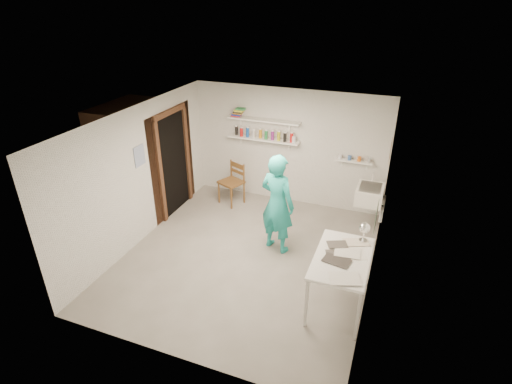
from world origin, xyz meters
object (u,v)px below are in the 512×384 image
(desk_lamp, at_px, (365,228))
(man, at_px, (277,204))
(wall_clock, at_px, (278,182))
(wooden_chair, at_px, (231,182))
(belfast_sink, at_px, (370,194))
(work_table, at_px, (340,281))

(desk_lamp, bearing_deg, man, 160.02)
(desk_lamp, bearing_deg, wall_clock, 154.19)
(wall_clock, bearing_deg, wooden_chair, 159.85)
(belfast_sink, relative_size, wall_clock, 1.90)
(belfast_sink, xyz_separation_m, wooden_chair, (-2.79, -0.01, -0.22))
(man, relative_size, wooden_chair, 1.83)
(wooden_chair, bearing_deg, man, -18.22)
(man, bearing_deg, work_table, 158.64)
(belfast_sink, bearing_deg, work_table, -92.74)
(man, distance_m, work_table, 1.70)
(man, distance_m, wooden_chair, 1.93)
(wall_clock, bearing_deg, man, -54.56)
(wall_clock, bearing_deg, belfast_sink, 53.84)
(work_table, xyz_separation_m, desk_lamp, (0.20, 0.50, 0.63))
(belfast_sink, distance_m, desk_lamp, 1.84)
(wall_clock, distance_m, work_table, 1.98)
(wall_clock, height_order, wooden_chair, wall_clock)
(belfast_sink, distance_m, wooden_chair, 2.80)
(wall_clock, xyz_separation_m, wooden_chair, (-1.35, 1.05, -0.69))
(belfast_sink, bearing_deg, wall_clock, -143.88)
(wall_clock, xyz_separation_m, desk_lamp, (1.54, -0.75, -0.13))
(wall_clock, relative_size, wooden_chair, 0.33)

